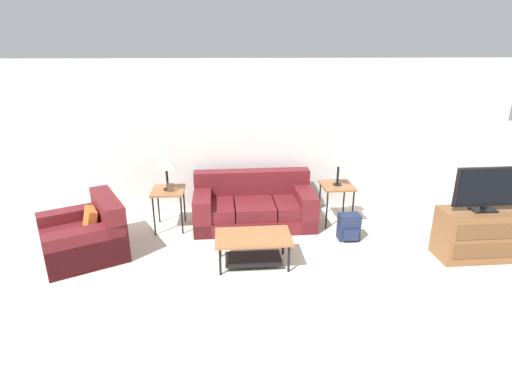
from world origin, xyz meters
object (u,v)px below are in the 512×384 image
at_px(couch, 254,207).
at_px(tv_console, 478,234).
at_px(coffee_table, 253,243).
at_px(armchair, 86,236).
at_px(television, 488,188).
at_px(table_lamp_left, 166,162).
at_px(backpack, 349,227).
at_px(side_table_right, 337,189).
at_px(table_lamp_right, 339,158).
at_px(side_table_left, 168,194).

xyz_separation_m(couch, tv_console, (2.98, -1.42, 0.06)).
bearing_deg(coffee_table, armchair, 168.14).
bearing_deg(television, table_lamp_left, 162.82).
distance_m(tv_console, backpack, 1.74).
relative_size(side_table_right, table_lamp_right, 1.14).
height_order(television, backpack, television).
relative_size(armchair, backpack, 3.52).
height_order(side_table_right, table_lamp_right, table_lamp_right).
bearing_deg(tv_console, armchair, 174.14).
xyz_separation_m(coffee_table, table_lamp_left, (-1.24, 1.27, 0.80)).
bearing_deg(table_lamp_left, television, -17.18).
bearing_deg(coffee_table, couch, 85.06).
bearing_deg(armchair, backpack, 1.94).
distance_m(coffee_table, tv_console, 3.09).
relative_size(armchair, tv_console, 1.34).
bearing_deg(backpack, coffee_table, -157.82).
distance_m(couch, table_lamp_left, 1.59).
bearing_deg(backpack, table_lamp_left, 166.52).
distance_m(couch, backpack, 1.57).
bearing_deg(table_lamp_left, coffee_table, -45.68).
relative_size(couch, tv_console, 1.81).
relative_size(couch, side_table_left, 2.97).
height_order(side_table_left, table_lamp_right, table_lamp_right).
height_order(table_lamp_left, television, television).
bearing_deg(coffee_table, backpack, 22.18).
xyz_separation_m(couch, side_table_right, (1.36, -0.08, 0.30)).
bearing_deg(table_lamp_right, backpack, -87.56).
bearing_deg(couch, side_table_left, -176.78).
bearing_deg(table_lamp_right, side_table_right, 90.00).
height_order(armchair, tv_console, armchair).
xyz_separation_m(armchair, backpack, (3.81, 0.13, -0.08)).
relative_size(coffee_table, backpack, 2.46).
xyz_separation_m(couch, coffee_table, (-0.12, -1.35, 0.02)).
bearing_deg(table_lamp_left, couch, 3.22).
relative_size(table_lamp_right, tv_console, 0.53).
distance_m(coffee_table, television, 3.17).
height_order(side_table_left, table_lamp_left, table_lamp_left).
distance_m(coffee_table, side_table_right, 1.97).
bearing_deg(television, table_lamp_right, 140.37).
bearing_deg(television, backpack, 156.78).
height_order(couch, backpack, couch).
bearing_deg(side_table_right, tv_console, -39.64).
bearing_deg(side_table_left, tv_console, -17.19).
bearing_deg(tv_console, table_lamp_right, 140.36).
bearing_deg(side_table_left, side_table_right, 0.00).
xyz_separation_m(armchair, table_lamp_right, (3.78, 0.79, 0.83)).
bearing_deg(tv_console, couch, 154.54).
bearing_deg(armchair, television, -5.86).
relative_size(table_lamp_right, television, 0.64).
distance_m(armchair, backpack, 3.81).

